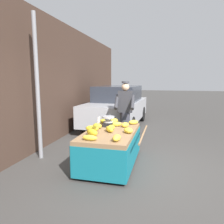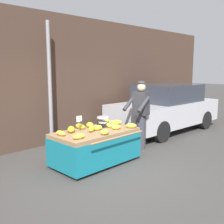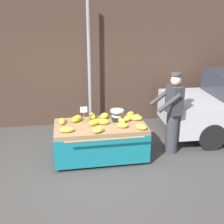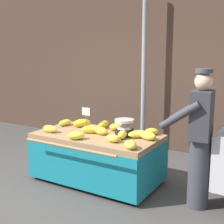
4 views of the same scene
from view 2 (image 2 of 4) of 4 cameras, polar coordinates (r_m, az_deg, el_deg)
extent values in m
plane|color=#423F3D|center=(5.40, -0.60, -12.89)|extent=(60.00, 60.00, 0.00)
cube|color=#473328|center=(7.19, -16.19, 6.46)|extent=(16.00, 0.24, 3.45)
cylinder|color=gray|center=(6.90, -12.98, 5.27)|extent=(0.09, 0.09, 3.16)
cube|color=#93704C|center=(5.76, -3.51, -4.35)|extent=(1.81, 0.98, 0.08)
cylinder|color=black|center=(5.37, -10.13, -9.41)|extent=(0.05, 0.66, 0.66)
cylinder|color=#B7B7BC|center=(5.35, -10.40, -9.48)|extent=(0.01, 0.12, 0.12)
cylinder|color=black|center=(6.41, 2.05, -6.14)|extent=(0.05, 0.66, 0.66)
cylinder|color=#B7B7BC|center=(6.44, 2.23, -6.09)|extent=(0.01, 0.12, 0.12)
cylinder|color=#4C4742|center=(6.16, -6.04, -6.96)|extent=(0.05, 0.05, 0.64)
cube|color=#147284|center=(5.51, -0.04, -8.54)|extent=(1.81, 0.02, 0.58)
cube|color=#147284|center=(6.21, -6.51, -6.54)|extent=(1.81, 0.02, 0.58)
cube|color=#147284|center=(5.32, -10.85, -9.39)|extent=(0.02, 0.98, 0.58)
cube|color=#147284|center=(6.47, 2.53, -5.84)|extent=(0.02, 0.98, 0.58)
cylinder|color=#93704C|center=(5.29, 1.35, -5.35)|extent=(1.45, 0.04, 0.04)
cube|color=black|center=(6.10, -1.89, -2.75)|extent=(0.20, 0.20, 0.09)
cylinder|color=#B7B7BC|center=(6.08, -1.89, -1.83)|extent=(0.02, 0.02, 0.11)
cylinder|color=#B7B7BC|center=(6.06, -1.90, -1.16)|extent=(0.28, 0.28, 0.03)
cylinder|color=#B7B7BC|center=(6.08, -1.89, -2.15)|extent=(0.21, 0.21, 0.03)
cylinder|color=#997A51|center=(5.66, -6.93, -3.10)|extent=(0.01, 0.01, 0.22)
cube|color=white|center=(5.62, -6.94, -1.41)|extent=(0.14, 0.01, 0.12)
ellipsoid|color=yellow|center=(5.12, -6.99, -5.07)|extent=(0.26, 0.14, 0.11)
ellipsoid|color=yellow|center=(6.01, 4.09, -2.88)|extent=(0.26, 0.28, 0.10)
ellipsoid|color=yellow|center=(5.43, -10.74, -4.39)|extent=(0.13, 0.28, 0.10)
ellipsoid|color=yellow|center=(5.94, -6.72, -3.02)|extent=(0.14, 0.28, 0.11)
ellipsoid|color=yellow|center=(6.24, -0.36, -2.41)|extent=(0.30, 0.33, 0.10)
ellipsoid|color=gold|center=(5.65, -8.61, -3.64)|extent=(0.30, 0.32, 0.13)
ellipsoid|color=yellow|center=(6.02, -0.33, -2.83)|extent=(0.16, 0.25, 0.11)
ellipsoid|color=yellow|center=(6.07, -4.69, -2.71)|extent=(0.26, 0.28, 0.11)
ellipsoid|color=yellow|center=(5.86, 0.92, -3.17)|extent=(0.24, 0.20, 0.11)
ellipsoid|color=yellow|center=(6.48, -1.12, -1.99)|extent=(0.24, 0.24, 0.10)
ellipsoid|color=yellow|center=(5.41, -1.54, -4.22)|extent=(0.28, 0.27, 0.11)
ellipsoid|color=yellow|center=(6.33, 0.82, -2.18)|extent=(0.32, 0.23, 0.11)
ellipsoid|color=yellow|center=(5.68, -4.28, -3.55)|extent=(0.30, 0.27, 0.12)
ellipsoid|color=yellow|center=(5.79, -3.11, -3.31)|extent=(0.25, 0.17, 0.11)
cylinder|color=#383842|center=(6.88, 6.05, -4.17)|extent=(0.26, 0.26, 0.88)
cube|color=#333338|center=(6.75, 6.15, 1.86)|extent=(0.27, 0.40, 0.58)
sphere|color=#DBB28E|center=(6.71, 6.21, 5.21)|extent=(0.21, 0.21, 0.21)
cylinder|color=#3F3F47|center=(6.70, 6.23, 6.28)|extent=(0.20, 0.20, 0.05)
cylinder|color=#333338|center=(6.46, 6.70, 1.61)|extent=(0.48, 0.14, 0.37)
cylinder|color=#333338|center=(6.69, 3.65, 1.92)|extent=(0.48, 0.14, 0.37)
cube|color=#BCBCC1|center=(8.95, 11.05, -0.10)|extent=(3.96, 1.85, 0.70)
cube|color=#2D333D|center=(8.99, 11.73, 3.97)|extent=(2.09, 1.58, 0.56)
cylinder|color=black|center=(7.60, 10.40, -4.06)|extent=(0.61, 0.20, 0.60)
cylinder|color=black|center=(8.59, 1.99, -2.35)|extent=(0.61, 0.20, 0.60)
cylinder|color=black|center=(9.62, 19.02, -1.61)|extent=(0.61, 0.20, 0.60)
cylinder|color=black|center=(10.42, 11.42, -0.46)|extent=(0.61, 0.20, 0.60)
camera|label=1|loc=(3.15, -52.06, 0.94)|focal=33.91mm
camera|label=3|loc=(3.38, 66.24, 18.23)|focal=45.96mm
camera|label=4|loc=(6.25, 40.64, 5.94)|focal=50.70mm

